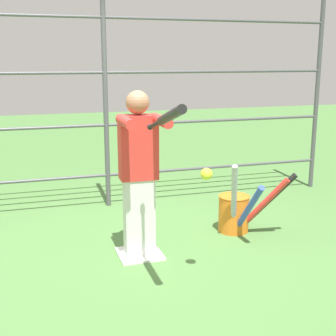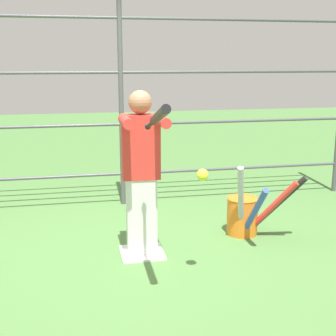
{
  "view_description": "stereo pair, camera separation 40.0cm",
  "coord_description": "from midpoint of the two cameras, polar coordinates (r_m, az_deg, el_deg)",
  "views": [
    {
      "loc": [
        0.98,
        3.98,
        1.8
      ],
      "look_at": [
        -0.2,
        0.26,
        0.88
      ],
      "focal_mm": 50.0,
      "sensor_mm": 36.0,
      "label": 1
    },
    {
      "loc": [
        0.59,
        4.08,
        1.8
      ],
      "look_at": [
        -0.2,
        0.26,
        0.88
      ],
      "focal_mm": 50.0,
      "sensor_mm": 36.0,
      "label": 2
    }
  ],
  "objects": [
    {
      "name": "home_plate",
      "position": [
        4.48,
        -0.59,
        -10.33
      ],
      "size": [
        0.4,
        0.4,
        0.02
      ],
      "color": "white",
      "rests_on": "ground"
    },
    {
      "name": "baseball_bat_swinging",
      "position": [
        3.24,
        2.31,
        6.21
      ],
      "size": [
        0.07,
        0.84,
        0.28
      ],
      "color": "black"
    },
    {
      "name": "ground_plane",
      "position": [
        4.48,
        -0.59,
        -10.45
      ],
      "size": [
        24.0,
        24.0,
        0.0
      ],
      "primitive_type": "plane",
      "color": "#4C7A3D"
    },
    {
      "name": "bat_bucket",
      "position": [
        4.95,
        11.81,
        -5.51
      ],
      "size": [
        0.74,
        0.77,
        0.8
      ],
      "color": "orange",
      "rests_on": "ground"
    },
    {
      "name": "fence_backstop",
      "position": [
        5.71,
        -3.73,
        8.43
      ],
      "size": [
        5.93,
        0.06,
        2.65
      ],
      "color": "#4C4C51",
      "rests_on": "ground"
    },
    {
      "name": "batter",
      "position": [
        4.21,
        -0.57,
        -0.15
      ],
      "size": [
        0.39,
        0.52,
        1.53
      ],
      "color": "silver",
      "rests_on": "ground"
    },
    {
      "name": "softball_in_flight",
      "position": [
        3.69,
        7.34,
        -0.88
      ],
      "size": [
        0.1,
        0.1,
        0.1
      ],
      "color": "yellow"
    }
  ]
}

